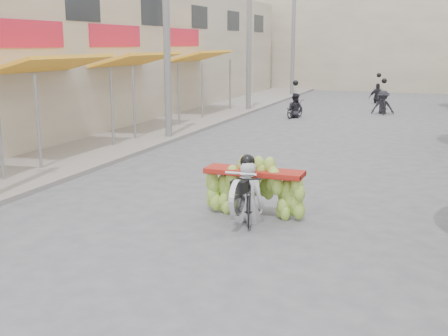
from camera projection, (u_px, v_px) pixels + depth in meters
ground at (134, 315)px, 7.03m from camera, size 120.00×120.00×0.00m
sidewalk_left at (166, 124)px, 23.12m from camera, size 4.00×60.00×0.12m
shophouse_row_left at (45, 51)px, 23.27m from camera, size 9.77×40.00×6.00m
far_building at (391, 41)px, 40.98m from camera, size 20.00×6.00×7.00m
utility_pole_mid at (166, 22)px, 18.97m from camera, size 0.60×0.24×8.00m
utility_pole_far at (249, 29)px, 27.19m from camera, size 0.60×0.24×8.00m
utility_pole_back at (293, 32)px, 35.42m from camera, size 0.60×0.24×8.00m
banana_motorbike at (251, 182)px, 10.74m from camera, size 2.20×1.84×2.21m
bg_motorbike_a at (295, 101)px, 25.52m from camera, size 0.88×1.50×1.95m
bg_motorbike_b at (383, 97)px, 26.90m from camera, size 1.13×1.91×1.95m
bg_motorbike_c at (378, 88)px, 31.68m from camera, size 1.03×1.46×1.95m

